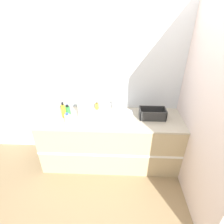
{
  "coord_description": "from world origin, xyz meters",
  "views": [
    {
      "loc": [
        0.12,
        -1.93,
        2.32
      ],
      "look_at": [
        0.03,
        0.3,
        1.01
      ],
      "focal_mm": 28.0,
      "sensor_mm": 36.0,
      "label": 1
    }
  ],
  "objects_px": {
    "bottle_yellow": "(64,111)",
    "bottle_clear": "(68,118)",
    "dish_rack": "(152,115)",
    "bottle_blue": "(65,108)",
    "bottle_green": "(68,110)",
    "sink": "(115,116)",
    "paper_towel_roll": "(82,109)",
    "soap_dispenser": "(97,106)"
  },
  "relations": [
    {
      "from": "sink",
      "to": "bottle_blue",
      "type": "relative_size",
      "value": 3.99
    },
    {
      "from": "bottle_blue",
      "to": "bottle_yellow",
      "type": "relative_size",
      "value": 0.58
    },
    {
      "from": "sink",
      "to": "dish_rack",
      "type": "relative_size",
      "value": 1.46
    },
    {
      "from": "bottle_yellow",
      "to": "bottle_green",
      "type": "height_order",
      "value": "bottle_yellow"
    },
    {
      "from": "sink",
      "to": "bottle_green",
      "type": "height_order",
      "value": "sink"
    },
    {
      "from": "dish_rack",
      "to": "bottle_yellow",
      "type": "xyz_separation_m",
      "value": [
        -1.35,
        -0.02,
        0.05
      ]
    },
    {
      "from": "sink",
      "to": "bottle_clear",
      "type": "xyz_separation_m",
      "value": [
        -0.68,
        -0.18,
        0.06
      ]
    },
    {
      "from": "bottle_clear",
      "to": "bottle_blue",
      "type": "bearing_deg",
      "value": 110.72
    },
    {
      "from": "dish_rack",
      "to": "bottle_blue",
      "type": "xyz_separation_m",
      "value": [
        -1.37,
        0.15,
        0.0
      ]
    },
    {
      "from": "bottle_yellow",
      "to": "bottle_clear",
      "type": "xyz_separation_m",
      "value": [
        0.1,
        -0.16,
        -0.04
      ]
    },
    {
      "from": "bottle_clear",
      "to": "soap_dispenser",
      "type": "bearing_deg",
      "value": 48.76
    },
    {
      "from": "paper_towel_roll",
      "to": "bottle_blue",
      "type": "height_order",
      "value": "paper_towel_roll"
    },
    {
      "from": "bottle_clear",
      "to": "sink",
      "type": "bearing_deg",
      "value": 15.03
    },
    {
      "from": "dish_rack",
      "to": "bottle_clear",
      "type": "xyz_separation_m",
      "value": [
        -1.25,
        -0.18,
        0.01
      ]
    },
    {
      "from": "bottle_blue",
      "to": "soap_dispenser",
      "type": "height_order",
      "value": "bottle_blue"
    },
    {
      "from": "bottle_yellow",
      "to": "soap_dispenser",
      "type": "xyz_separation_m",
      "value": [
        0.48,
        0.27,
        -0.06
      ]
    },
    {
      "from": "bottle_yellow",
      "to": "bottle_green",
      "type": "distance_m",
      "value": 0.1
    },
    {
      "from": "bottle_yellow",
      "to": "bottle_clear",
      "type": "bearing_deg",
      "value": -58.4
    },
    {
      "from": "soap_dispenser",
      "to": "bottle_clear",
      "type": "bearing_deg",
      "value": -131.24
    },
    {
      "from": "paper_towel_roll",
      "to": "bottle_yellow",
      "type": "relative_size",
      "value": 1.02
    },
    {
      "from": "bottle_blue",
      "to": "bottle_green",
      "type": "bearing_deg",
      "value": -53.41
    },
    {
      "from": "dish_rack",
      "to": "bottle_yellow",
      "type": "distance_m",
      "value": 1.35
    },
    {
      "from": "bottle_blue",
      "to": "paper_towel_roll",
      "type": "bearing_deg",
      "value": -27.36
    },
    {
      "from": "bottle_yellow",
      "to": "soap_dispenser",
      "type": "bearing_deg",
      "value": 29.48
    },
    {
      "from": "bottle_green",
      "to": "soap_dispenser",
      "type": "distance_m",
      "value": 0.48
    },
    {
      "from": "bottle_blue",
      "to": "bottle_green",
      "type": "distance_m",
      "value": 0.11
    },
    {
      "from": "paper_towel_roll",
      "to": "soap_dispenser",
      "type": "bearing_deg",
      "value": 52.29
    },
    {
      "from": "paper_towel_roll",
      "to": "dish_rack",
      "type": "height_order",
      "value": "paper_towel_roll"
    },
    {
      "from": "paper_towel_roll",
      "to": "bottle_green",
      "type": "bearing_deg",
      "value": 163.44
    },
    {
      "from": "bottle_blue",
      "to": "sink",
      "type": "bearing_deg",
      "value": -10.3
    },
    {
      "from": "paper_towel_roll",
      "to": "bottle_clear",
      "type": "distance_m",
      "value": 0.25
    },
    {
      "from": "dish_rack",
      "to": "sink",
      "type": "bearing_deg",
      "value": 179.92
    },
    {
      "from": "dish_rack",
      "to": "bottle_green",
      "type": "xyz_separation_m",
      "value": [
        -1.31,
        0.06,
        0.01
      ]
    },
    {
      "from": "sink",
      "to": "bottle_yellow",
      "type": "bearing_deg",
      "value": -178.45
    },
    {
      "from": "dish_rack",
      "to": "bottle_green",
      "type": "bearing_deg",
      "value": 177.3
    },
    {
      "from": "sink",
      "to": "soap_dispenser",
      "type": "height_order",
      "value": "sink"
    },
    {
      "from": "sink",
      "to": "bottle_green",
      "type": "distance_m",
      "value": 0.75
    },
    {
      "from": "bottle_blue",
      "to": "bottle_clear",
      "type": "bearing_deg",
      "value": -69.28
    },
    {
      "from": "paper_towel_roll",
      "to": "bottle_clear",
      "type": "xyz_separation_m",
      "value": [
        -0.18,
        -0.17,
        -0.06
      ]
    },
    {
      "from": "bottle_yellow",
      "to": "bottle_green",
      "type": "xyz_separation_m",
      "value": [
        0.04,
        0.08,
        -0.04
      ]
    },
    {
      "from": "dish_rack",
      "to": "soap_dispenser",
      "type": "distance_m",
      "value": 0.9
    },
    {
      "from": "sink",
      "to": "soap_dispenser",
      "type": "bearing_deg",
      "value": 140.47
    }
  ]
}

